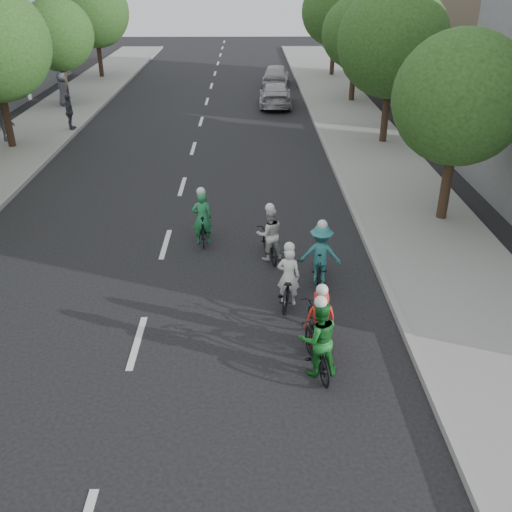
{
  "coord_description": "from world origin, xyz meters",
  "views": [
    {
      "loc": [
        2.5,
        -10.45,
        7.52
      ],
      "look_at": [
        2.69,
        2.24,
        1.0
      ],
      "focal_mm": 40.0,
      "sensor_mm": 36.0,
      "label": 1
    }
  ],
  "objects_px": {
    "spectator_1": "(69,112)",
    "cyclist_3": "(320,324)",
    "cyclist_1": "(320,258)",
    "cyclist_2": "(318,343)",
    "spectator_2": "(63,89)",
    "spectator_0": "(5,122)",
    "cyclist_5": "(203,223)",
    "follow_car_trail": "(276,75)",
    "cyclist_0": "(288,282)",
    "cyclist_4": "(269,239)",
    "follow_car_lead": "(275,94)"
  },
  "relations": [
    {
      "from": "cyclist_5",
      "to": "follow_car_lead",
      "type": "distance_m",
      "value": 18.84
    },
    {
      "from": "cyclist_2",
      "to": "spectator_0",
      "type": "height_order",
      "value": "spectator_0"
    },
    {
      "from": "follow_car_lead",
      "to": "spectator_2",
      "type": "height_order",
      "value": "spectator_2"
    },
    {
      "from": "cyclist_2",
      "to": "cyclist_4",
      "type": "xyz_separation_m",
      "value": [
        -0.8,
        5.1,
        -0.09
      ]
    },
    {
      "from": "cyclist_5",
      "to": "follow_car_lead",
      "type": "bearing_deg",
      "value": -104.55
    },
    {
      "from": "follow_car_trail",
      "to": "spectator_1",
      "type": "bearing_deg",
      "value": 54.1
    },
    {
      "from": "cyclist_4",
      "to": "spectator_0",
      "type": "bearing_deg",
      "value": -56.6
    },
    {
      "from": "cyclist_1",
      "to": "cyclist_2",
      "type": "relative_size",
      "value": 0.98
    },
    {
      "from": "cyclist_1",
      "to": "spectator_0",
      "type": "bearing_deg",
      "value": -35.77
    },
    {
      "from": "cyclist_0",
      "to": "cyclist_1",
      "type": "xyz_separation_m",
      "value": [
        0.9,
        1.03,
        0.15
      ]
    },
    {
      "from": "cyclist_5",
      "to": "follow_car_trail",
      "type": "distance_m",
      "value": 25.12
    },
    {
      "from": "cyclist_1",
      "to": "follow_car_trail",
      "type": "height_order",
      "value": "cyclist_1"
    },
    {
      "from": "cyclist_0",
      "to": "spectator_1",
      "type": "height_order",
      "value": "spectator_1"
    },
    {
      "from": "cyclist_4",
      "to": "spectator_0",
      "type": "xyz_separation_m",
      "value": [
        -11.79,
        11.81,
        0.41
      ]
    },
    {
      "from": "follow_car_lead",
      "to": "spectator_2",
      "type": "xyz_separation_m",
      "value": [
        -12.3,
        -0.45,
        0.41
      ]
    },
    {
      "from": "cyclist_2",
      "to": "cyclist_5",
      "type": "xyz_separation_m",
      "value": [
        -2.76,
        6.19,
        -0.08
      ]
    },
    {
      "from": "cyclist_3",
      "to": "follow_car_trail",
      "type": "distance_m",
      "value": 30.17
    },
    {
      "from": "cyclist_5",
      "to": "spectator_2",
      "type": "bearing_deg",
      "value": -68.25
    },
    {
      "from": "cyclist_5",
      "to": "spectator_1",
      "type": "distance_m",
      "value": 14.77
    },
    {
      "from": "spectator_2",
      "to": "cyclist_3",
      "type": "bearing_deg",
      "value": -158.96
    },
    {
      "from": "cyclist_3",
      "to": "follow_car_lead",
      "type": "bearing_deg",
      "value": -99.98
    },
    {
      "from": "cyclist_2",
      "to": "follow_car_lead",
      "type": "height_order",
      "value": "cyclist_2"
    },
    {
      "from": "cyclist_1",
      "to": "cyclist_0",
      "type": "bearing_deg",
      "value": 58.21
    },
    {
      "from": "cyclist_2",
      "to": "cyclist_3",
      "type": "relative_size",
      "value": 1.0
    },
    {
      "from": "spectator_2",
      "to": "follow_car_lead",
      "type": "bearing_deg",
      "value": -94.39
    },
    {
      "from": "cyclist_1",
      "to": "cyclist_5",
      "type": "height_order",
      "value": "cyclist_1"
    },
    {
      "from": "cyclist_1",
      "to": "cyclist_4",
      "type": "height_order",
      "value": "cyclist_1"
    },
    {
      "from": "follow_car_trail",
      "to": "spectator_1",
      "type": "xyz_separation_m",
      "value": [
        -10.76,
        -12.13,
        0.28
      ]
    },
    {
      "from": "cyclist_1",
      "to": "follow_car_lead",
      "type": "distance_m",
      "value": 21.04
    },
    {
      "from": "cyclist_2",
      "to": "follow_car_lead",
      "type": "distance_m",
      "value": 24.79
    },
    {
      "from": "spectator_1",
      "to": "cyclist_3",
      "type": "bearing_deg",
      "value": -154.77
    },
    {
      "from": "cyclist_5",
      "to": "spectator_1",
      "type": "relative_size",
      "value": 1.04
    },
    {
      "from": "cyclist_3",
      "to": "spectator_2",
      "type": "distance_m",
      "value": 26.42
    },
    {
      "from": "follow_car_trail",
      "to": "spectator_2",
      "type": "distance_m",
      "value": 14.32
    },
    {
      "from": "cyclist_1",
      "to": "cyclist_4",
      "type": "relative_size",
      "value": 1.05
    },
    {
      "from": "cyclist_1",
      "to": "cyclist_2",
      "type": "xyz_separation_m",
      "value": [
        -0.48,
        -3.75,
        -0.01
      ]
    },
    {
      "from": "cyclist_5",
      "to": "follow_car_lead",
      "type": "height_order",
      "value": "cyclist_5"
    },
    {
      "from": "cyclist_0",
      "to": "follow_car_lead",
      "type": "xyz_separation_m",
      "value": [
        0.67,
        22.07,
        0.12
      ]
    },
    {
      "from": "cyclist_0",
      "to": "cyclist_3",
      "type": "height_order",
      "value": "cyclist_0"
    },
    {
      "from": "spectator_1",
      "to": "cyclist_4",
      "type": "bearing_deg",
      "value": -150.46
    },
    {
      "from": "cyclist_5",
      "to": "follow_car_trail",
      "type": "relative_size",
      "value": 0.42
    },
    {
      "from": "cyclist_3",
      "to": "cyclist_5",
      "type": "bearing_deg",
      "value": -70.87
    },
    {
      "from": "cyclist_1",
      "to": "cyclist_3",
      "type": "bearing_deg",
      "value": 92.72
    },
    {
      "from": "cyclist_1",
      "to": "spectator_0",
      "type": "distance_m",
      "value": 18.55
    },
    {
      "from": "cyclist_0",
      "to": "spectator_2",
      "type": "bearing_deg",
      "value": -50.92
    },
    {
      "from": "follow_car_lead",
      "to": "spectator_1",
      "type": "bearing_deg",
      "value": 31.05
    },
    {
      "from": "cyclist_0",
      "to": "cyclist_5",
      "type": "height_order",
      "value": "cyclist_5"
    },
    {
      "from": "cyclist_0",
      "to": "cyclist_2",
      "type": "bearing_deg",
      "value": 109.67
    },
    {
      "from": "cyclist_4",
      "to": "spectator_1",
      "type": "relative_size",
      "value": 1.0
    },
    {
      "from": "cyclist_0",
      "to": "spectator_0",
      "type": "relative_size",
      "value": 1.08
    }
  ]
}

